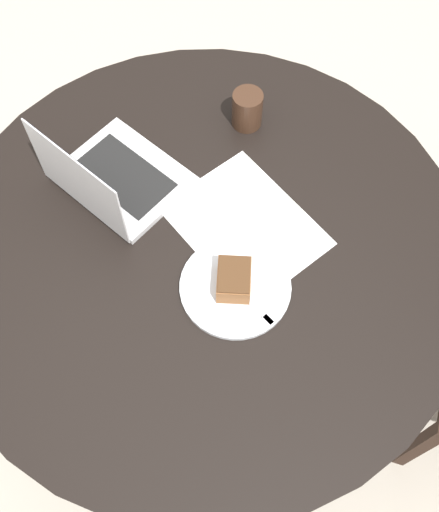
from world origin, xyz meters
TOP-DOWN VIEW (x-y plane):
  - ground_plane at (0.00, 0.00)m, footprint 12.00×12.00m
  - dining_table at (0.00, 0.00)m, footprint 1.31×1.31m
  - paper_document at (0.03, 0.10)m, footprint 0.37×0.30m
  - plate at (0.15, -0.03)m, footprint 0.26×0.26m
  - cake_slice at (0.14, -0.03)m, footprint 0.12×0.12m
  - fork at (0.21, -0.03)m, footprint 0.17×0.03m
  - coffee_glass at (-0.21, 0.33)m, footprint 0.08×0.08m
  - laptop at (-0.27, -0.07)m, footprint 0.34×0.30m

SIDE VIEW (x-z plane):
  - ground_plane at x=0.00m, z-range 0.00..0.00m
  - dining_table at x=0.00m, z-range 0.26..1.01m
  - paper_document at x=0.03m, z-range 0.75..0.75m
  - plate at x=0.15m, z-range 0.75..0.76m
  - fork at x=0.21m, z-range 0.76..0.76m
  - laptop at x=-0.27m, z-range 0.67..0.90m
  - cake_slice at x=0.14m, z-range 0.76..0.82m
  - coffee_glass at x=-0.21m, z-range 0.75..0.85m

